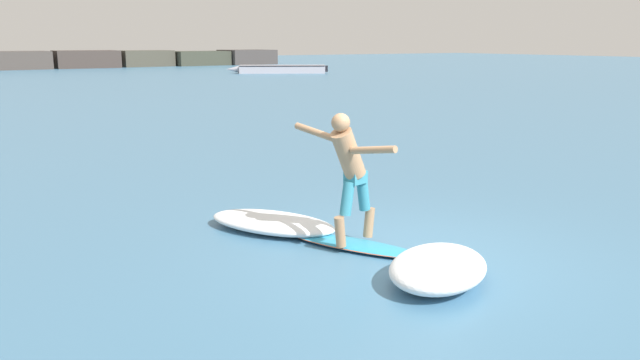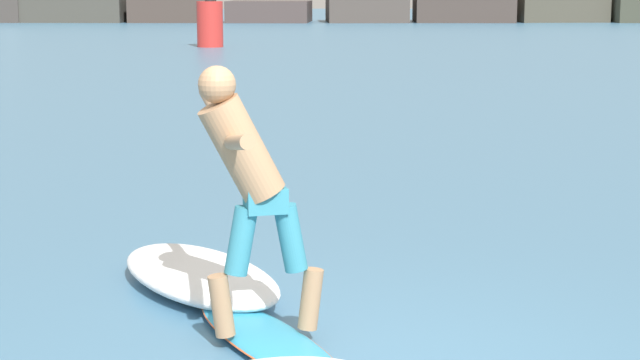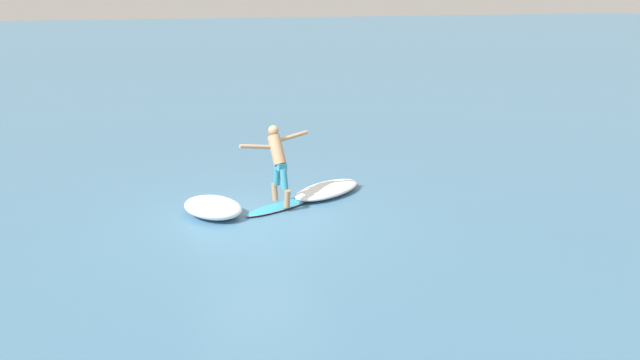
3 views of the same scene
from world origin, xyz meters
TOP-DOWN VIEW (x-y plane):
  - ground_plane at (0.00, 0.00)m, footprint 200.00×200.00m
  - rock_jetty_breakwater at (4.56, 62.00)m, footprint 54.59×5.05m
  - surfboard at (-0.46, 0.70)m, footprint 1.32×2.07m
  - surfer at (-0.56, 0.64)m, footprint 0.88×1.64m
  - fishing_boat_near_jetty at (20.93, 41.37)m, footprint 7.83×5.04m
  - wave_foam_at_tail at (-0.39, -0.86)m, footprint 1.81×1.64m
  - wave_foam_at_nose at (-1.01, 1.93)m, footprint 1.78×2.17m

SIDE VIEW (x-z plane):
  - ground_plane at x=0.00m, z-range 0.00..0.00m
  - surfboard at x=-0.46m, z-range -0.07..0.16m
  - wave_foam_at_nose at x=-1.01m, z-range 0.00..0.25m
  - wave_foam_at_tail at x=-0.39m, z-range 0.00..0.38m
  - fishing_boat_near_jetty at x=20.93m, z-range 0.03..0.71m
  - rock_jetty_breakwater at x=4.56m, z-range -1.43..3.13m
  - surfer at x=-0.56m, z-range 0.25..1.99m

